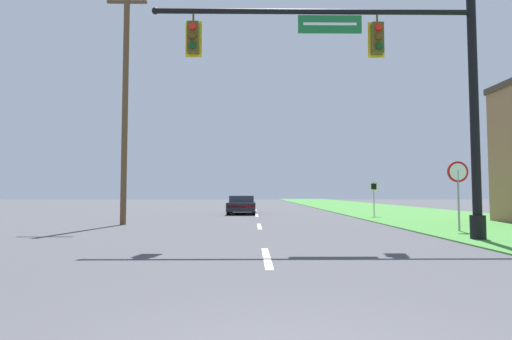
# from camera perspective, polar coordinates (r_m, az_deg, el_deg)

# --- Properties ---
(grass_verge_right) EXTENTS (10.00, 110.00, 0.04)m
(grass_verge_right) POSITION_cam_1_polar(r_m,az_deg,el_deg) (34.45, 17.75, -5.42)
(grass_verge_right) COLOR #428438
(grass_verge_right) RESTS_ON ground
(road_center_line) EXTENTS (0.16, 34.80, 0.01)m
(road_center_line) POSITION_cam_1_polar(r_m,az_deg,el_deg) (24.72, 0.11, -6.51)
(road_center_line) COLOR silver
(road_center_line) RESTS_ON ground
(signal_mast) EXTENTS (9.98, 0.47, 7.77)m
(signal_mast) POSITION_cam_1_polar(r_m,az_deg,el_deg) (13.03, 19.05, 11.79)
(signal_mast) COLOR black
(signal_mast) RESTS_ON grass_verge_right
(car_ahead) EXTENTS (1.85, 4.32, 1.19)m
(car_ahead) POSITION_cam_1_polar(r_m,az_deg,el_deg) (26.76, -2.04, -4.98)
(car_ahead) COLOR black
(car_ahead) RESTS_ON ground
(stop_sign) EXTENTS (0.76, 0.07, 2.50)m
(stop_sign) POSITION_cam_1_polar(r_m,az_deg,el_deg) (16.13, 26.89, -1.29)
(stop_sign) COLOR gray
(stop_sign) RESTS_ON grass_verge_right
(route_sign_post) EXTENTS (0.55, 0.06, 2.03)m
(route_sign_post) POSITION_cam_1_polar(r_m,az_deg,el_deg) (24.09, 16.48, -2.85)
(route_sign_post) COLOR gray
(route_sign_post) RESTS_ON grass_verge_right
(utility_pole_near) EXTENTS (1.80, 0.26, 10.98)m
(utility_pole_near) POSITION_cam_1_polar(r_m,az_deg,el_deg) (19.10, -18.18, 9.75)
(utility_pole_near) COLOR brown
(utility_pole_near) RESTS_ON ground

